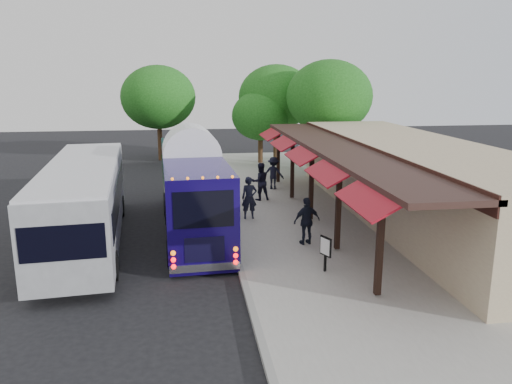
{
  "coord_description": "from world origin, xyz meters",
  "views": [
    {
      "loc": [
        -1.62,
        -16.93,
        6.49
      ],
      "look_at": [
        1.15,
        2.84,
        1.8
      ],
      "focal_mm": 35.0,
      "sensor_mm": 36.0,
      "label": 1
    }
  ],
  "objects_px": {
    "ped_b": "(260,181)",
    "ped_c": "(307,221)",
    "ped_d": "(274,173)",
    "sign_board": "(326,248)",
    "coach_bus": "(192,186)",
    "city_bus": "(84,199)",
    "ped_a": "(249,198)"
  },
  "relations": [
    {
      "from": "ped_a",
      "to": "ped_c",
      "type": "height_order",
      "value": "ped_a"
    },
    {
      "from": "coach_bus",
      "to": "ped_d",
      "type": "bearing_deg",
      "value": 51.59
    },
    {
      "from": "coach_bus",
      "to": "ped_a",
      "type": "relative_size",
      "value": 5.87
    },
    {
      "from": "ped_c",
      "to": "ped_d",
      "type": "xyz_separation_m",
      "value": [
        0.39,
        9.6,
        -0.0
      ]
    },
    {
      "from": "ped_c",
      "to": "ped_d",
      "type": "distance_m",
      "value": 9.61
    },
    {
      "from": "ped_a",
      "to": "ped_b",
      "type": "xyz_separation_m",
      "value": [
        0.99,
        3.33,
        0.02
      ]
    },
    {
      "from": "ped_b",
      "to": "ped_d",
      "type": "bearing_deg",
      "value": -124.92
    },
    {
      "from": "ped_c",
      "to": "sign_board",
      "type": "height_order",
      "value": "ped_c"
    },
    {
      "from": "ped_b",
      "to": "ped_c",
      "type": "relative_size",
      "value": 1.07
    },
    {
      "from": "coach_bus",
      "to": "city_bus",
      "type": "bearing_deg",
      "value": -167.35
    },
    {
      "from": "city_bus",
      "to": "sign_board",
      "type": "distance_m",
      "value": 9.63
    },
    {
      "from": "coach_bus",
      "to": "ped_c",
      "type": "relative_size",
      "value": 6.11
    },
    {
      "from": "ped_d",
      "to": "sign_board",
      "type": "relative_size",
      "value": 1.54
    },
    {
      "from": "coach_bus",
      "to": "sign_board",
      "type": "bearing_deg",
      "value": -56.84
    },
    {
      "from": "sign_board",
      "to": "coach_bus",
      "type": "bearing_deg",
      "value": 103.16
    },
    {
      "from": "city_bus",
      "to": "ped_c",
      "type": "xyz_separation_m",
      "value": [
        8.47,
        -1.82,
        -0.69
      ]
    },
    {
      "from": "sign_board",
      "to": "ped_b",
      "type": "bearing_deg",
      "value": 70.91
    },
    {
      "from": "ped_b",
      "to": "sign_board",
      "type": "distance_m",
      "value": 9.94
    },
    {
      "from": "ped_b",
      "to": "sign_board",
      "type": "relative_size",
      "value": 1.64
    },
    {
      "from": "ped_c",
      "to": "ped_a",
      "type": "bearing_deg",
      "value": -77.8
    },
    {
      "from": "coach_bus",
      "to": "ped_c",
      "type": "xyz_separation_m",
      "value": [
        4.28,
        -3.0,
        -0.84
      ]
    },
    {
      "from": "ped_b",
      "to": "ped_c",
      "type": "height_order",
      "value": "ped_b"
    },
    {
      "from": "ped_a",
      "to": "ped_c",
      "type": "bearing_deg",
      "value": -64.0
    },
    {
      "from": "coach_bus",
      "to": "ped_d",
      "type": "relative_size",
      "value": 6.12
    },
    {
      "from": "ped_d",
      "to": "ped_c",
      "type": "bearing_deg",
      "value": 112.63
    },
    {
      "from": "ped_a",
      "to": "sign_board",
      "type": "distance_m",
      "value": 6.8
    },
    {
      "from": "ped_c",
      "to": "ped_d",
      "type": "relative_size",
      "value": 1.0
    },
    {
      "from": "city_bus",
      "to": "ped_b",
      "type": "xyz_separation_m",
      "value": [
        7.73,
        5.32,
        -0.63
      ]
    },
    {
      "from": "ped_b",
      "to": "ped_d",
      "type": "xyz_separation_m",
      "value": [
        1.13,
        2.47,
        -0.06
      ]
    },
    {
      "from": "ped_c",
      "to": "sign_board",
      "type": "xyz_separation_m",
      "value": [
        -0.05,
        -2.78,
        -0.11
      ]
    },
    {
      "from": "ped_a",
      "to": "ped_b",
      "type": "distance_m",
      "value": 3.48
    },
    {
      "from": "ped_a",
      "to": "sign_board",
      "type": "height_order",
      "value": "ped_a"
    }
  ]
}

